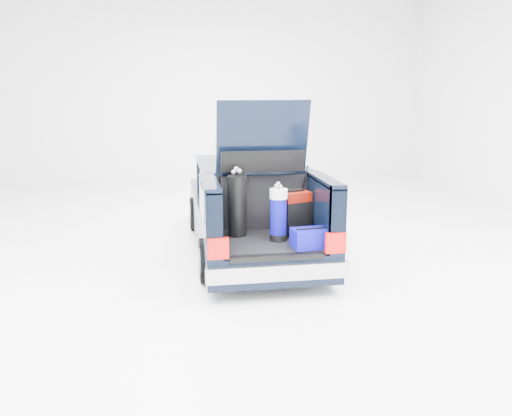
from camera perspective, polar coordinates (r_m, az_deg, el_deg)
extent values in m
plane|color=white|center=(8.93, -0.52, -4.46)|extent=(14.00, 14.00, 0.00)
cube|color=black|center=(9.42, -1.14, -0.40)|extent=(1.75, 3.00, 0.70)
cube|color=black|center=(10.96, -2.32, 0.95)|extent=(1.70, 0.30, 0.50)
cube|color=#A2A2A9|center=(11.11, -2.41, 0.74)|extent=(1.72, 0.10, 0.22)
cube|color=black|center=(8.81, -0.69, 2.80)|extent=(1.55, 1.95, 0.54)
cube|color=black|center=(8.76, -0.70, 4.67)|extent=(1.62, 2.05, 0.06)
cube|color=black|center=(7.41, 1.27, -5.28)|extent=(1.75, 1.30, 0.40)
cube|color=black|center=(7.36, 1.25, -3.57)|extent=(1.32, 1.18, 0.05)
cube|color=black|center=(7.14, -4.83, -0.81)|extent=(0.20, 1.30, 0.85)
cube|color=black|center=(7.42, 7.18, -0.34)|extent=(0.20, 1.30, 0.85)
cube|color=black|center=(7.05, -4.90, 2.63)|extent=(0.20, 1.30, 0.06)
cube|color=black|center=(7.33, 7.28, 2.97)|extent=(0.20, 1.30, 0.06)
cube|color=black|center=(7.84, 0.45, 0.43)|extent=(1.36, 0.08, 0.84)
cube|color=#A2A2A9|center=(6.77, 2.33, -6.80)|extent=(1.80, 0.12, 0.20)
cube|color=#AA0A07|center=(6.58, -4.02, -4.28)|extent=(0.26, 0.07, 0.26)
cube|color=#AA0A07|center=(6.87, 8.39, -3.65)|extent=(0.26, 0.07, 0.26)
cube|color=black|center=(6.75, 2.29, -5.30)|extent=(1.20, 0.06, 0.06)
cube|color=black|center=(7.52, 0.69, 7.54)|extent=(1.28, 0.33, 1.03)
cube|color=black|center=(7.55, 0.64, 8.63)|extent=(0.95, 0.17, 0.54)
cylinder|color=black|center=(10.16, -6.37, -0.59)|extent=(0.20, 0.62, 0.62)
cylinder|color=slate|center=(10.16, -6.37, -0.59)|extent=(0.23, 0.36, 0.36)
cylinder|color=black|center=(10.37, 2.72, -0.25)|extent=(0.20, 0.62, 0.62)
cylinder|color=slate|center=(10.37, 2.72, -0.25)|extent=(0.23, 0.36, 0.36)
cylinder|color=black|center=(7.47, -5.18, -5.52)|extent=(0.20, 0.62, 0.62)
cylinder|color=slate|center=(7.47, -5.18, -5.52)|extent=(0.23, 0.36, 0.36)
cylinder|color=black|center=(7.75, 7.05, -4.87)|extent=(0.20, 0.62, 0.62)
cylinder|color=slate|center=(7.75, 7.05, -4.87)|extent=(0.23, 0.36, 0.36)
cube|color=#630C03|center=(7.57, 4.17, -0.55)|extent=(0.45, 0.35, 0.61)
cube|color=black|center=(7.50, 4.21, 1.84)|extent=(0.25, 0.13, 0.03)
cube|color=black|center=(7.47, 4.37, -1.21)|extent=(0.39, 0.15, 0.47)
cylinder|color=black|center=(7.46, -2.00, 0.23)|extent=(0.26, 0.30, 0.87)
cube|color=white|center=(7.56, -2.11, 0.64)|extent=(0.10, 0.02, 0.31)
sphere|color=#99999E|center=(7.39, -2.36, 3.80)|extent=(0.07, 0.07, 0.07)
sphere|color=#99999E|center=(7.34, -1.76, 3.91)|extent=(0.07, 0.07, 0.07)
cylinder|color=black|center=(7.33, 2.35, -3.07)|extent=(0.27, 0.27, 0.09)
cylinder|color=#080583|center=(7.26, 2.37, -0.84)|extent=(0.25, 0.25, 0.51)
cylinder|color=white|center=(7.19, 2.40, 1.51)|extent=(0.27, 0.27, 0.13)
sphere|color=#99999E|center=(7.20, 2.59, 2.26)|extent=(0.06, 0.06, 0.06)
sphere|color=#99999E|center=(7.20, 2.35, 2.57)|extent=(0.06, 0.06, 0.06)
cube|color=#080583|center=(7.04, 5.89, -3.17)|extent=(0.53, 0.38, 0.24)
cylinder|color=black|center=(7.00, 5.92, -2.14)|extent=(0.44, 0.07, 0.03)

